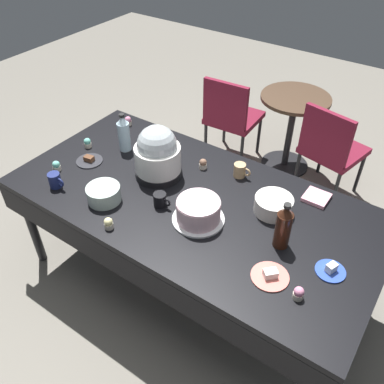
% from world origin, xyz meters
% --- Properties ---
extents(ground, '(9.00, 9.00, 0.00)m').
position_xyz_m(ground, '(0.00, 0.00, 0.00)').
color(ground, slate).
extents(potluck_table, '(2.20, 1.10, 0.75)m').
position_xyz_m(potluck_table, '(0.00, 0.00, 0.69)').
color(potluck_table, black).
rests_on(potluck_table, ground).
extents(frosted_layer_cake, '(0.29, 0.29, 0.13)m').
position_xyz_m(frosted_layer_cake, '(0.13, -0.13, 0.81)').
color(frosted_layer_cake, silver).
rests_on(frosted_layer_cake, potluck_table).
extents(slow_cooker, '(0.30, 0.30, 0.34)m').
position_xyz_m(slow_cooker, '(-0.31, 0.07, 0.91)').
color(slow_cooker, black).
rests_on(slow_cooker, potluck_table).
extents(glass_salad_bowl, '(0.20, 0.20, 0.09)m').
position_xyz_m(glass_salad_bowl, '(-0.41, -0.30, 0.80)').
color(glass_salad_bowl, '#B2C6BC').
rests_on(glass_salad_bowl, potluck_table).
extents(ceramic_snack_bowl, '(0.22, 0.22, 0.09)m').
position_xyz_m(ceramic_snack_bowl, '(0.44, 0.17, 0.80)').
color(ceramic_snack_bowl, silver).
rests_on(ceramic_snack_bowl, potluck_table).
extents(dessert_plate_coral, '(0.19, 0.19, 0.05)m').
position_xyz_m(dessert_plate_coral, '(0.64, -0.26, 0.76)').
color(dessert_plate_coral, '#E07266').
rests_on(dessert_plate_coral, potluck_table).
extents(dessert_plate_charcoal, '(0.17, 0.17, 0.04)m').
position_xyz_m(dessert_plate_charcoal, '(-0.77, -0.08, 0.76)').
color(dessert_plate_charcoal, '#2D2D33').
rests_on(dessert_plate_charcoal, potluck_table).
extents(dessert_plate_cobalt, '(0.15, 0.15, 0.05)m').
position_xyz_m(dessert_plate_cobalt, '(0.86, -0.07, 0.76)').
color(dessert_plate_cobalt, '#2D4CB2').
rests_on(dessert_plate_cobalt, potluck_table).
extents(cupcake_rose, '(0.05, 0.05, 0.07)m').
position_xyz_m(cupcake_rose, '(-0.12, 0.29, 0.78)').
color(cupcake_rose, beige).
rests_on(cupcake_rose, potluck_table).
extents(cupcake_vanilla, '(0.05, 0.05, 0.07)m').
position_xyz_m(cupcake_vanilla, '(-0.90, 0.04, 0.78)').
color(cupcake_vanilla, beige).
rests_on(cupcake_vanilla, potluck_table).
extents(cupcake_cocoa, '(0.05, 0.05, 0.07)m').
position_xyz_m(cupcake_cocoa, '(0.79, -0.30, 0.78)').
color(cupcake_cocoa, beige).
rests_on(cupcake_cocoa, potluck_table).
extents(cupcake_mint, '(0.05, 0.05, 0.07)m').
position_xyz_m(cupcake_mint, '(-0.23, -0.46, 0.78)').
color(cupcake_mint, beige).
rests_on(cupcake_mint, potluck_table).
extents(cupcake_lemon, '(0.05, 0.05, 0.07)m').
position_xyz_m(cupcake_lemon, '(-0.87, 0.43, 0.78)').
color(cupcake_lemon, beige).
rests_on(cupcake_lemon, potluck_table).
extents(cupcake_berry, '(0.05, 0.05, 0.07)m').
position_xyz_m(cupcake_berry, '(-0.87, -0.26, 0.78)').
color(cupcake_berry, beige).
rests_on(cupcake_berry, potluck_table).
extents(soda_bottle_water, '(0.08, 0.08, 0.27)m').
position_xyz_m(soda_bottle_water, '(-0.67, 0.17, 0.87)').
color(soda_bottle_water, silver).
rests_on(soda_bottle_water, potluck_table).
extents(soda_bottle_cola, '(0.08, 0.08, 0.28)m').
position_xyz_m(soda_bottle_cola, '(0.58, -0.04, 0.88)').
color(soda_bottle_cola, '#33190F').
rests_on(soda_bottle_cola, potluck_table).
extents(coffee_mug_black, '(0.11, 0.08, 0.08)m').
position_xyz_m(coffee_mug_black, '(-0.12, -0.15, 0.79)').
color(coffee_mug_black, black).
rests_on(coffee_mug_black, potluck_table).
extents(coffee_mug_tan, '(0.11, 0.07, 0.09)m').
position_xyz_m(coffee_mug_tan, '(0.12, 0.35, 0.79)').
color(coffee_mug_tan, tan).
rests_on(coffee_mug_tan, potluck_table).
extents(coffee_mug_navy, '(0.12, 0.07, 0.09)m').
position_xyz_m(coffee_mug_navy, '(-0.74, -0.38, 0.80)').
color(coffee_mug_navy, navy).
rests_on(coffee_mug_navy, potluck_table).
extents(paper_napkin_stack, '(0.14, 0.14, 0.02)m').
position_xyz_m(paper_napkin_stack, '(0.60, 0.41, 0.76)').
color(paper_napkin_stack, pink).
rests_on(paper_napkin_stack, potluck_table).
extents(maroon_chair_left, '(0.46, 0.46, 0.85)m').
position_xyz_m(maroon_chair_left, '(-0.55, 1.41, 0.49)').
color(maroon_chair_left, maroon).
rests_on(maroon_chair_left, ground).
extents(maroon_chair_right, '(0.53, 0.53, 0.85)m').
position_xyz_m(maroon_chair_right, '(0.38, 1.41, 0.49)').
color(maroon_chair_right, maroon).
rests_on(maroon_chair_right, ground).
extents(round_cafe_table, '(0.60, 0.60, 0.72)m').
position_xyz_m(round_cafe_table, '(-0.05, 1.63, 0.50)').
color(round_cafe_table, '#473323').
rests_on(round_cafe_table, ground).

